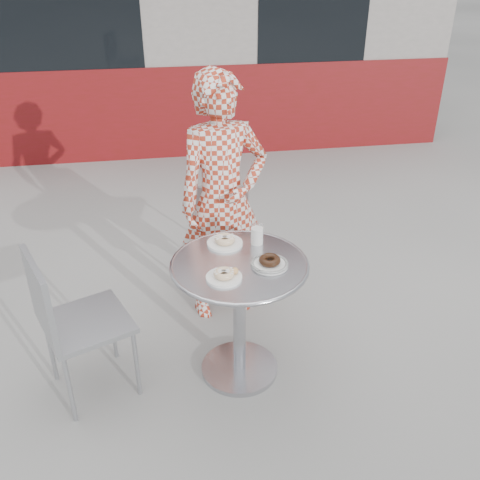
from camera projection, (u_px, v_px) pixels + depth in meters
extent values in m
plane|color=#9B9994|center=(237.00, 375.00, 3.05)|extent=(60.00, 60.00, 0.00)
cube|color=maroon|center=(185.00, 111.00, 5.97)|extent=(6.02, 0.20, 1.00)
cylinder|color=silver|center=(239.00, 368.00, 3.08)|extent=(0.44, 0.44, 0.03)
cylinder|color=silver|center=(239.00, 320.00, 2.91)|extent=(0.07, 0.07, 0.70)
cylinder|color=silver|center=(239.00, 265.00, 2.74)|extent=(0.70, 0.70, 0.02)
torus|color=silver|center=(239.00, 265.00, 2.74)|extent=(0.72, 0.72, 0.02)
cube|color=#A1A4A8|center=(220.00, 229.00, 3.72)|extent=(0.44, 0.44, 0.03)
cube|color=#A1A4A8|center=(219.00, 214.00, 3.46)|extent=(0.38, 0.09, 0.38)
cube|color=#A1A4A8|center=(87.00, 323.00, 2.76)|extent=(0.54, 0.54, 0.03)
cube|color=#A1A4A8|center=(40.00, 300.00, 2.56)|extent=(0.19, 0.39, 0.41)
imported|color=#A12C18|center=(223.00, 201.00, 3.25)|extent=(0.65, 0.50, 1.57)
cylinder|color=white|center=(225.00, 243.00, 2.90)|extent=(0.19, 0.19, 0.01)
torus|color=tan|center=(225.00, 239.00, 2.89)|extent=(0.11, 0.11, 0.04)
cylinder|color=white|center=(224.00, 277.00, 2.60)|extent=(0.18, 0.18, 0.01)
torus|color=tan|center=(224.00, 273.00, 2.59)|extent=(0.10, 0.10, 0.03)
sphere|color=#B77A3F|center=(235.00, 271.00, 2.61)|extent=(0.04, 0.04, 0.04)
cylinder|color=white|center=(270.00, 264.00, 2.71)|extent=(0.19, 0.19, 0.01)
torus|color=black|center=(270.00, 260.00, 2.70)|extent=(0.11, 0.11, 0.04)
torus|color=black|center=(270.00, 264.00, 2.71)|extent=(0.19, 0.19, 0.02)
cylinder|color=white|center=(257.00, 236.00, 2.88)|extent=(0.06, 0.06, 0.09)
cylinder|color=white|center=(257.00, 234.00, 2.88)|extent=(0.07, 0.07, 0.11)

